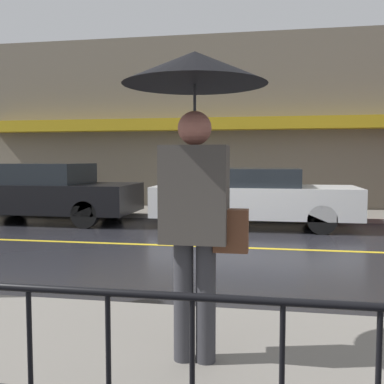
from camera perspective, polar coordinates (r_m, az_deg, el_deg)
The scene contains 9 objects.
ground_plane at distance 8.02m, azimuth 6.23°, elevation -7.07°, with size 80.00×80.00×0.00m, color black.
sidewalk_near at distance 3.33m, azimuth 0.14°, elevation -22.71°, with size 28.00×2.70×0.11m.
sidewalk_far at distance 12.58m, azimuth 7.63°, elevation -2.72°, with size 28.00×2.12×0.11m.
lane_marking at distance 8.02m, azimuth 6.23°, elevation -7.04°, with size 25.20×0.12×0.01m.
building_storefront at distance 13.71m, azimuth 7.94°, elevation 8.68°, with size 28.00×0.85×5.30m.
railing_foreground at distance 2.09m, azimuth -5.40°, elevation -20.89°, with size 12.00×0.04×0.89m.
pedestrian at distance 3.15m, azimuth 0.45°, elevation 8.31°, with size 1.01×1.01×2.19m.
car_black at distance 11.81m, azimuth -18.22°, elevation 0.01°, with size 4.50×1.94×1.46m.
car_white at distance 10.42m, azimuth 7.73°, elevation -0.56°, with size 4.59×1.78×1.35m.
Camera 1 is at (0.51, -7.85, 1.56)m, focal length 42.00 mm.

